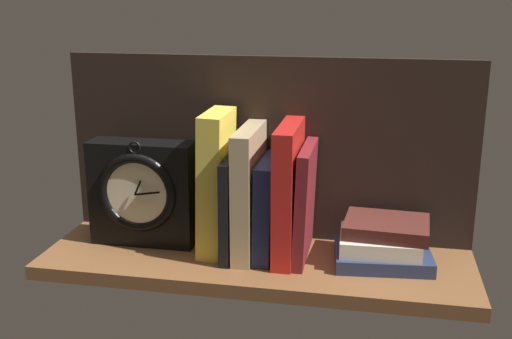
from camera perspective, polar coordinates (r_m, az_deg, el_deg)
name	(u,v)px	position (r cm, az deg, el deg)	size (l,w,h in cm)	color
ground_plane	(256,263)	(114.04, -0.02, -8.59)	(77.52, 23.79, 2.50)	brown
back_panel	(267,149)	(118.36, 1.04, 1.93)	(77.52, 1.20, 34.87)	black
book_yellow_seinlanguage	(216,182)	(112.71, -3.66, -1.20)	(4.12, 12.64, 25.89)	gold
book_black_skeptic	(234,203)	(113.12, -2.05, -3.10)	(1.72, 16.55, 18.43)	black
book_tan_shortstories	(249,191)	(111.77, -0.64, -2.03)	(3.36, 16.36, 23.23)	tan
book_navy_bierce	(268,207)	(112.02, 1.14, -3.47)	(3.10, 14.66, 17.75)	#192147
book_red_requiem	(288,192)	(110.46, 2.98, -2.03)	(3.48, 16.81, 24.12)	red
book_maroon_dawkins	(305,202)	(110.69, 4.52, -3.03)	(1.99, 15.76, 20.42)	maroon
framed_clock	(142,193)	(118.10, -10.39, -2.12)	(19.68, 7.61, 20.53)	black
book_stack_side	(383,243)	(112.49, 11.53, -6.58)	(17.76, 14.50, 7.71)	#232D4C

